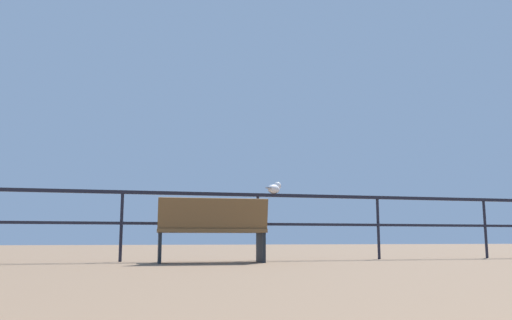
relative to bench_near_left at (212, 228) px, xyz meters
name	(u,v)px	position (x,y,z in m)	size (l,w,h in m)	color
pier_railing	(192,210)	(-0.19, 0.64, 0.27)	(25.61, 0.05, 0.99)	black
bench_near_left	(212,228)	(0.00, 0.00, 0.00)	(1.46, 0.72, 0.85)	brown
seagull_on_rail	(274,188)	(1.06, 0.66, 0.61)	(0.33, 0.31, 0.19)	silver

